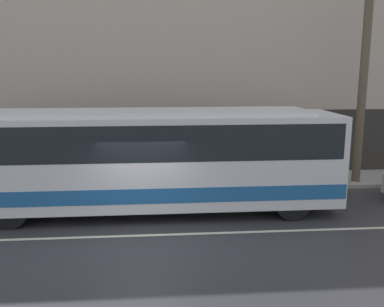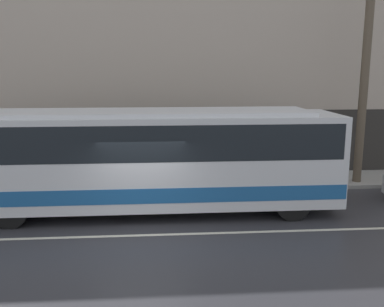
{
  "view_description": "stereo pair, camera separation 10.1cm",
  "coord_description": "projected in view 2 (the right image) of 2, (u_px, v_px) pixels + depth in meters",
  "views": [
    {
      "loc": [
        0.43,
        -11.17,
        4.54
      ],
      "look_at": [
        1.55,
        2.02,
        1.88
      ],
      "focal_mm": 40.0,
      "sensor_mm": 36.0,
      "label": 1
    },
    {
      "loc": [
        0.53,
        -11.18,
        4.54
      ],
      "look_at": [
        1.55,
        2.02,
        1.88
      ],
      "focal_mm": 40.0,
      "sensor_mm": 36.0,
      "label": 2
    }
  ],
  "objects": [
    {
      "name": "ground_plane",
      "position": [
        142.0,
        235.0,
        11.78
      ],
      "size": [
        60.0,
        60.0,
        0.0
      ],
      "primitive_type": "plane",
      "color": "#333338"
    },
    {
      "name": "sidewalk",
      "position": [
        147.0,
        183.0,
        16.86
      ],
      "size": [
        60.0,
        2.41,
        0.14
      ],
      "color": "#A09E99",
      "rests_on": "ground_plane"
    },
    {
      "name": "building_facade",
      "position": [
        144.0,
        15.0,
        16.89
      ],
      "size": [
        60.0,
        0.35,
        13.58
      ],
      "color": "#B7A899",
      "rests_on": "ground_plane"
    },
    {
      "name": "lane_stripe",
      "position": [
        142.0,
        235.0,
        11.78
      ],
      "size": [
        54.0,
        0.14,
        0.01
      ],
      "color": "beige",
      "rests_on": "ground_plane"
    },
    {
      "name": "transit_bus",
      "position": [
        142.0,
        156.0,
        13.39
      ],
      "size": [
        12.32,
        2.62,
        3.25
      ],
      "color": "silver",
      "rests_on": "ground_plane"
    },
    {
      "name": "utility_pole_near",
      "position": [
        365.0,
        66.0,
        15.97
      ],
      "size": [
        0.32,
        0.32,
        8.94
      ],
      "color": "brown",
      "rests_on": "sidewalk"
    },
    {
      "name": "pedestrian_waiting",
      "position": [
        113.0,
        157.0,
        17.24
      ],
      "size": [
        0.36,
        0.36,
        1.79
      ],
      "color": "maroon",
      "rests_on": "sidewalk"
    }
  ]
}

